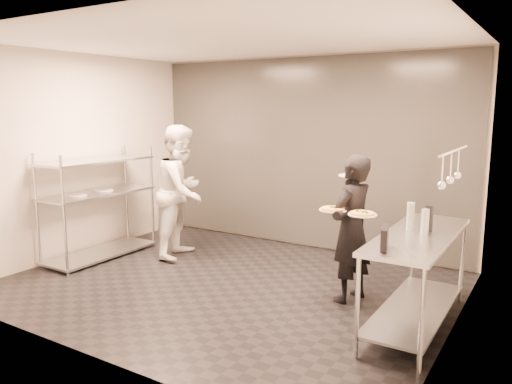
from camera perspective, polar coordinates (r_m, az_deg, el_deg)
The scene contains 13 objects.
room_shell at distance 6.66m, azimuth 2.36°, elevation 3.92°, with size 5.00×4.00×2.80m.
pass_rack at distance 7.21m, azimuth -17.56°, elevation -1.14°, with size 0.60×1.60×1.50m.
prep_counter at distance 4.94m, azimuth 17.93°, elevation -7.85°, with size 0.60×1.80×0.92m.
utensil_rail at distance 4.70m, azimuth 21.45°, elevation 2.56°, with size 0.07×1.20×0.31m.
waiter at distance 5.42m, azimuth 10.84°, elevation -4.13°, with size 0.58×0.38×1.59m, color black.
chef at distance 6.98m, azimuth -8.46°, elevation 0.07°, with size 0.89×0.69×1.83m, color silver.
pizza_plate_near at distance 5.19m, azimuth 8.78°, elevation -1.94°, with size 0.28×0.28×0.05m.
pizza_plate_far at distance 5.06m, azimuth 12.06°, elevation -2.44°, with size 0.28×0.28×0.05m.
salad_plate at distance 5.59m, azimuth 10.92°, elevation 2.04°, with size 0.30×0.30×0.07m.
pos_monitor at distance 4.26m, azimuth 14.48°, elevation -5.10°, with size 0.05×0.26×0.18m, color black.
bottle_green at distance 4.97m, azimuth 17.24°, elevation -2.64°, with size 0.07×0.07×0.26m, color gray.
bottle_clear at distance 4.86m, azimuth 18.75°, elevation -3.20°, with size 0.07×0.07×0.23m, color gray.
bottle_dark at distance 4.96m, azimuth 19.18°, elevation -2.84°, with size 0.07×0.07×0.25m, color black.
Camera 1 is at (3.25, -4.60, 2.09)m, focal length 35.00 mm.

